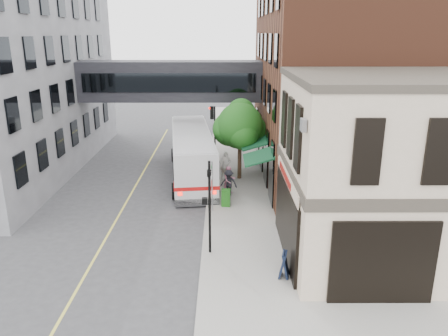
{
  "coord_description": "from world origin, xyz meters",
  "views": [
    {
      "loc": [
        0.99,
        -16.57,
        10.1
      ],
      "look_at": [
        1.07,
        5.31,
        3.29
      ],
      "focal_mm": 35.0,
      "sensor_mm": 36.0,
      "label": 1
    }
  ],
  "objects_px": {
    "pedestrian_a": "(226,165)",
    "sandwich_board": "(284,265)",
    "newspaper_box": "(226,198)",
    "pedestrian_b": "(229,180)",
    "bus": "(192,152)",
    "pedestrian_c": "(229,183)"
  },
  "relations": [
    {
      "from": "newspaper_box",
      "to": "pedestrian_a",
      "type": "bearing_deg",
      "value": 95.32
    },
    {
      "from": "newspaper_box",
      "to": "sandwich_board",
      "type": "relative_size",
      "value": 0.91
    },
    {
      "from": "pedestrian_c",
      "to": "newspaper_box",
      "type": "height_order",
      "value": "pedestrian_c"
    },
    {
      "from": "pedestrian_b",
      "to": "sandwich_board",
      "type": "distance_m",
      "value": 10.26
    },
    {
      "from": "pedestrian_a",
      "to": "newspaper_box",
      "type": "distance_m",
      "value": 5.2
    },
    {
      "from": "pedestrian_c",
      "to": "sandwich_board",
      "type": "height_order",
      "value": "pedestrian_c"
    },
    {
      "from": "pedestrian_a",
      "to": "sandwich_board",
      "type": "relative_size",
      "value": 1.71
    },
    {
      "from": "bus",
      "to": "sandwich_board",
      "type": "relative_size",
      "value": 11.16
    },
    {
      "from": "pedestrian_b",
      "to": "newspaper_box",
      "type": "distance_m",
      "value": 2.12
    },
    {
      "from": "newspaper_box",
      "to": "pedestrian_b",
      "type": "bearing_deg",
      "value": 89.21
    },
    {
      "from": "sandwich_board",
      "to": "pedestrian_b",
      "type": "bearing_deg",
      "value": 115.35
    },
    {
      "from": "pedestrian_c",
      "to": "sandwich_board",
      "type": "xyz_separation_m",
      "value": [
        2.21,
        -9.74,
        -0.28
      ]
    },
    {
      "from": "bus",
      "to": "pedestrian_c",
      "type": "bearing_deg",
      "value": -58.76
    },
    {
      "from": "newspaper_box",
      "to": "sandwich_board",
      "type": "distance_m",
      "value": 8.31
    },
    {
      "from": "pedestrian_b",
      "to": "newspaper_box",
      "type": "xyz_separation_m",
      "value": [
        -0.23,
        -2.07,
        -0.4
      ]
    },
    {
      "from": "pedestrian_c",
      "to": "newspaper_box",
      "type": "xyz_separation_m",
      "value": [
        -0.19,
        -1.78,
        -0.33
      ]
    },
    {
      "from": "pedestrian_a",
      "to": "newspaper_box",
      "type": "relative_size",
      "value": 1.87
    },
    {
      "from": "pedestrian_a",
      "to": "pedestrian_c",
      "type": "xyz_separation_m",
      "value": [
        0.17,
        -3.39,
        -0.12
      ]
    },
    {
      "from": "bus",
      "to": "newspaper_box",
      "type": "height_order",
      "value": "bus"
    },
    {
      "from": "pedestrian_b",
      "to": "sandwich_board",
      "type": "height_order",
      "value": "pedestrian_b"
    },
    {
      "from": "pedestrian_c",
      "to": "newspaper_box",
      "type": "bearing_deg",
      "value": -81.02
    },
    {
      "from": "bus",
      "to": "pedestrian_b",
      "type": "distance_m",
      "value": 4.88
    }
  ]
}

